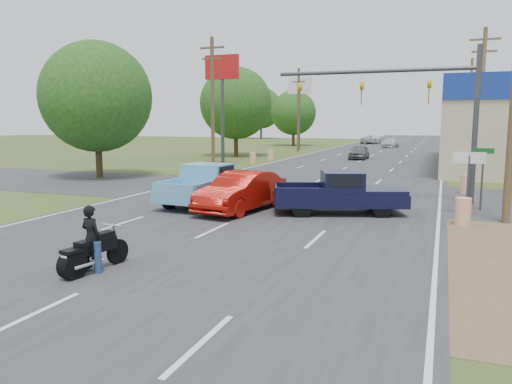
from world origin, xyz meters
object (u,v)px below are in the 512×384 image
at_px(red_convertible, 241,192).
at_px(distant_car_silver, 391,143).
at_px(distant_car_grey, 359,152).
at_px(blue_pickup, 208,184).
at_px(motorcycle, 90,254).
at_px(rider, 91,241).
at_px(distant_car_white, 371,139).
at_px(navy_pickup, 342,192).

height_order(red_convertible, distant_car_silver, red_convertible).
bearing_deg(distant_car_grey, distant_car_silver, 88.35).
bearing_deg(red_convertible, blue_pickup, 159.42).
relative_size(blue_pickup, distant_car_silver, 1.23).
distance_m(red_convertible, blue_pickup, 2.45).
relative_size(red_convertible, motorcycle, 2.31).
relative_size(rider, distant_car_white, 0.30).
bearing_deg(blue_pickup, distant_car_silver, 90.65).
bearing_deg(red_convertible, navy_pickup, 22.17).
distance_m(distant_car_grey, distant_car_silver, 23.57).
relative_size(rider, distant_car_grey, 0.39).
bearing_deg(motorcycle, rider, 90.00).
bearing_deg(rider, navy_pickup, -104.02).
height_order(motorcycle, distant_car_white, distant_car_white).
height_order(blue_pickup, distant_car_grey, blue_pickup).
relative_size(blue_pickup, navy_pickup, 1.00).
bearing_deg(red_convertible, distant_car_silver, 98.59).
height_order(rider, distant_car_silver, rider).
xyz_separation_m(rider, distant_car_grey, (0.24, 39.52, -0.10)).
bearing_deg(red_convertible, distant_car_white, 102.41).
relative_size(motorcycle, navy_pickup, 0.38).
bearing_deg(distant_car_grey, distant_car_white, 95.78).
xyz_separation_m(blue_pickup, distant_car_white, (-1.43, 63.98, -0.17)).
relative_size(rider, navy_pickup, 0.29).
height_order(rider, distant_car_white, rider).
bearing_deg(navy_pickup, rider, -42.30).
relative_size(red_convertible, distant_car_silver, 1.09).
xyz_separation_m(motorcycle, blue_pickup, (-1.88, 10.40, 0.43)).
relative_size(distant_car_silver, distant_car_white, 0.85).
height_order(rider, navy_pickup, navy_pickup).
distance_m(rider, navy_pickup, 10.91).
xyz_separation_m(motorcycle, distant_car_silver, (0.91, 63.13, 0.18)).
bearing_deg(distant_car_silver, distant_car_white, 117.15).
relative_size(red_convertible, rider, 3.11).
height_order(navy_pickup, distant_car_silver, navy_pickup).
height_order(rider, blue_pickup, blue_pickup).
bearing_deg(blue_pickup, rider, -76.00).
bearing_deg(rider, distant_car_silver, -81.87).
distance_m(blue_pickup, distant_car_grey, 29.25).
relative_size(motorcycle, blue_pickup, 0.38).
distance_m(motorcycle, distant_car_grey, 39.57).
bearing_deg(rider, motorcycle, 90.00).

